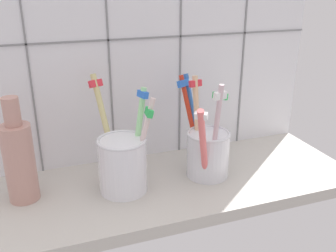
% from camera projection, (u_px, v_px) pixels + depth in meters
% --- Properties ---
extents(counter_slab, '(0.64, 0.22, 0.02)m').
position_uv_depth(counter_slab, '(167.00, 187.00, 0.63)').
color(counter_slab, '#BCB7AD').
rests_on(counter_slab, ground).
extents(tile_wall_back, '(0.64, 0.02, 0.45)m').
position_uv_depth(tile_wall_back, '(144.00, 46.00, 0.66)').
color(tile_wall_back, white).
rests_on(tile_wall_back, ground).
extents(toothbrush_cup_left, '(0.09, 0.12, 0.18)m').
position_uv_depth(toothbrush_cup_left, '(124.00, 163.00, 0.58)').
color(toothbrush_cup_left, white).
rests_on(toothbrush_cup_left, counter_slab).
extents(toothbrush_cup_right, '(0.09, 0.14, 0.17)m').
position_uv_depth(toothbrush_cup_right, '(208.00, 150.00, 0.63)').
color(toothbrush_cup_right, silver).
rests_on(toothbrush_cup_right, counter_slab).
extents(ceramic_vase, '(0.05, 0.05, 0.16)m').
position_uv_depth(ceramic_vase, '(19.00, 159.00, 0.56)').
color(ceramic_vase, tan).
rests_on(ceramic_vase, counter_slab).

